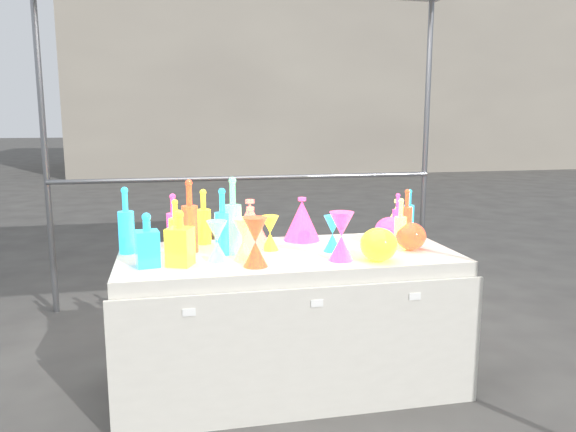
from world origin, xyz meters
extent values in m
plane|color=#5A5854|center=(0.00, 0.00, 0.00)|extent=(80.00, 80.00, 0.00)
cylinder|color=gray|center=(-1.50, 1.50, 1.20)|extent=(0.04, 0.04, 2.40)
cylinder|color=gray|center=(1.50, 1.50, 1.20)|extent=(0.04, 0.04, 2.40)
cylinder|color=gray|center=(0.00, 1.47, 1.00)|extent=(3.00, 0.04, 0.04)
cube|color=silver|center=(0.00, 0.00, 0.38)|extent=(1.80, 0.80, 0.75)
cube|color=silver|center=(0.00, -0.42, 0.34)|extent=(1.84, 0.02, 0.68)
cube|color=white|center=(-0.55, -0.43, 0.60)|extent=(0.06, 0.00, 0.03)
cube|color=white|center=(0.05, -0.43, 0.60)|extent=(0.06, 0.00, 0.03)
cube|color=white|center=(0.55, -0.43, 0.60)|extent=(0.06, 0.00, 0.03)
cube|color=#A49A88|center=(4.00, 14.00, 3.00)|extent=(14.00, 6.00, 6.00)
cube|color=#A17548|center=(-0.23, 2.29, 0.21)|extent=(0.62, 0.49, 0.41)
cube|color=#A17548|center=(0.84, 2.91, 0.03)|extent=(0.74, 0.63, 0.05)
camera|label=1|loc=(-0.61, -2.89, 1.47)|focal=35.00mm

